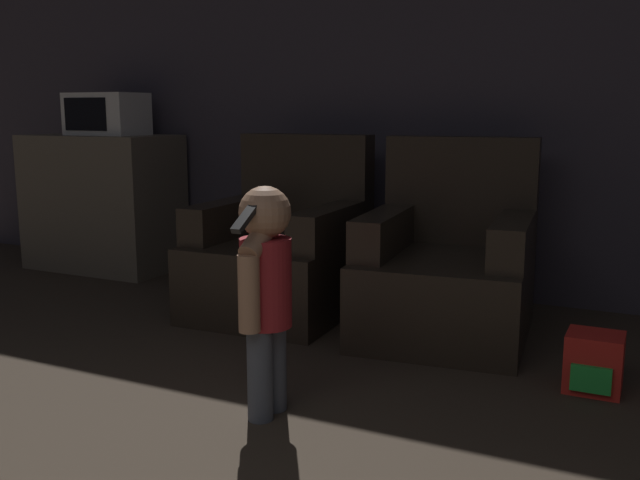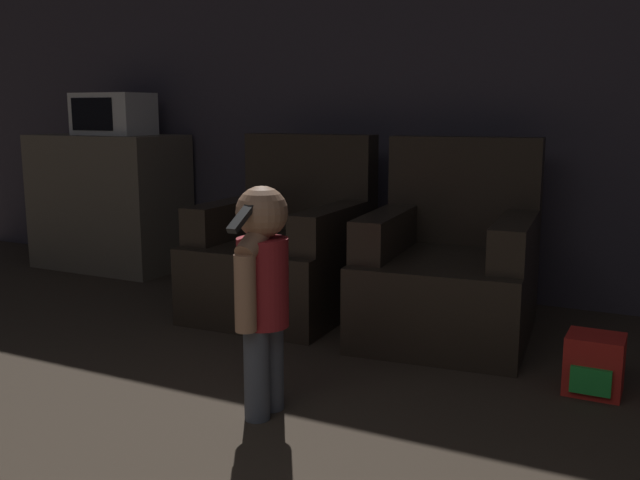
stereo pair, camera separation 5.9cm
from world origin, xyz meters
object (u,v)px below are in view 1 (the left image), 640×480
at_px(toy_backpack, 594,363).
at_px(microwave, 107,114).
at_px(armchair_right, 448,269).
at_px(armchair_left, 283,253).
at_px(person_toddler, 265,283).

relative_size(toy_backpack, microwave, 0.46).
relative_size(armchair_right, toy_backpack, 4.21).
height_order(armchair_right, toy_backpack, armchair_right).
bearing_deg(microwave, armchair_left, -14.31).
distance_m(armchair_right, person_toddler, 1.31).
bearing_deg(toy_backpack, armchair_right, 145.89).
relative_size(armchair_left, armchair_right, 0.98).
distance_m(person_toddler, microwave, 2.82).
distance_m(armchair_right, microwave, 2.66).
height_order(armchair_left, armchair_right, same).
distance_m(armchair_right, toy_backpack, 0.91).
distance_m(armchair_left, microwave, 1.80).
bearing_deg(armchair_left, person_toddler, -65.87).
xyz_separation_m(person_toddler, microwave, (-2.20, 1.67, 0.58)).
xyz_separation_m(armchair_left, armchair_right, (0.94, -0.00, 0.00)).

